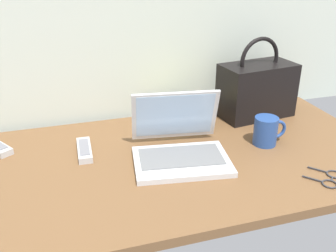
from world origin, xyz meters
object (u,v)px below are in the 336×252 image
Objects in this scene: remote_control_far at (84,150)px; coffee_mug at (266,131)px; handbag at (257,89)px; book_stack at (181,114)px; laptop at (179,145)px; eyeglasses at (331,179)px.

coffee_mug is at bearing -10.66° from remote_control_far.
handbag reaches higher than book_stack.
laptop is 1.48× the size of book_stack.
coffee_mug reaches higher than eyeglasses.
laptop is at bearing -21.51° from remote_control_far.
remote_control_far is at bearing -161.02° from book_stack.
eyeglasses is (0.40, -0.27, -0.04)m from laptop.
eyeglasses is at bearing -29.12° from remote_control_far.
coffee_mug is (0.33, 0.00, 0.01)m from laptop.
remote_control_far is at bearing -169.87° from handbag.
book_stack is (-0.33, 0.01, -0.07)m from handbag.
laptop is 2.75× the size of coffee_mug.
handbag is at bearing 69.81° from coffee_mug.
laptop is at bearing -179.84° from coffee_mug.
laptop is 0.27m from book_stack.
handbag is at bearing -1.28° from book_stack.
handbag is at bearing 30.73° from laptop.
handbag is (0.09, 0.25, 0.06)m from coffee_mug.
laptop is at bearing -149.27° from handbag.
handbag is (0.42, 0.25, 0.07)m from laptop.
laptop reaches higher than eyeglasses.
eyeglasses is 0.53m from handbag.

